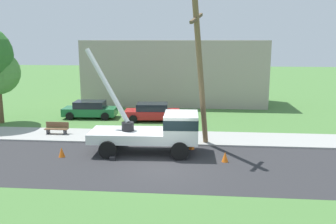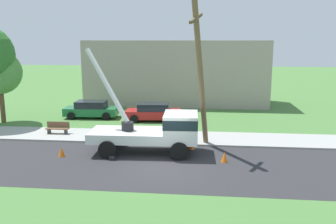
{
  "view_description": "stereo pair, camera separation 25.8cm",
  "coord_description": "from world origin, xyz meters",
  "px_view_note": "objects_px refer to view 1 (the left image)",
  "views": [
    {
      "loc": [
        1.81,
        -17.89,
        6.47
      ],
      "look_at": [
        -0.15,
        3.49,
        2.13
      ],
      "focal_mm": 38.45,
      "sensor_mm": 36.0,
      "label": 1
    },
    {
      "loc": [
        2.07,
        -17.87,
        6.47
      ],
      "look_at": [
        -0.15,
        3.49,
        2.13
      ],
      "focal_mm": 38.45,
      "sensor_mm": 36.0,
      "label": 2
    }
  ],
  "objects_px": {
    "parked_sedan_red": "(152,112)",
    "leaning_utility_pole": "(201,75)",
    "traffic_cone_behind": "(62,152)",
    "parked_sedan_green": "(90,109)",
    "utility_truck": "(159,129)",
    "traffic_cone_ahead": "(225,157)",
    "park_bench": "(57,129)",
    "traffic_cone_curbside": "(192,145)"
  },
  "relations": [
    {
      "from": "utility_truck",
      "to": "park_bench",
      "type": "xyz_separation_m",
      "value": [
        -7.44,
        3.26,
        -0.95
      ]
    },
    {
      "from": "utility_truck",
      "to": "traffic_cone_curbside",
      "type": "relative_size",
      "value": 12.22
    },
    {
      "from": "parked_sedan_red",
      "to": "utility_truck",
      "type": "bearing_deg",
      "value": -79.79
    },
    {
      "from": "parked_sedan_red",
      "to": "park_bench",
      "type": "xyz_separation_m",
      "value": [
        -5.94,
        -5.06,
        -0.25
      ]
    },
    {
      "from": "utility_truck",
      "to": "traffic_cone_behind",
      "type": "xyz_separation_m",
      "value": [
        -5.33,
        -1.28,
        -1.13
      ]
    },
    {
      "from": "utility_truck",
      "to": "leaning_utility_pole",
      "type": "relative_size",
      "value": 0.79
    },
    {
      "from": "utility_truck",
      "to": "parked_sedan_green",
      "type": "bearing_deg",
      "value": 127.52
    },
    {
      "from": "leaning_utility_pole",
      "to": "park_bench",
      "type": "distance_m",
      "value": 10.84
    },
    {
      "from": "parked_sedan_green",
      "to": "parked_sedan_red",
      "type": "distance_m",
      "value": 5.39
    },
    {
      "from": "traffic_cone_ahead",
      "to": "park_bench",
      "type": "bearing_deg",
      "value": 157.92
    },
    {
      "from": "leaning_utility_pole",
      "to": "traffic_cone_ahead",
      "type": "distance_m",
      "value": 4.94
    },
    {
      "from": "utility_truck",
      "to": "park_bench",
      "type": "relative_size",
      "value": 4.28
    },
    {
      "from": "utility_truck",
      "to": "leaning_utility_pole",
      "type": "distance_m",
      "value": 3.97
    },
    {
      "from": "parked_sedan_green",
      "to": "parked_sedan_red",
      "type": "height_order",
      "value": "same"
    },
    {
      "from": "traffic_cone_behind",
      "to": "parked_sedan_red",
      "type": "distance_m",
      "value": 10.34
    },
    {
      "from": "traffic_cone_behind",
      "to": "parked_sedan_green",
      "type": "xyz_separation_m",
      "value": [
        -1.53,
        10.2,
        0.43
      ]
    },
    {
      "from": "traffic_cone_ahead",
      "to": "parked_sedan_red",
      "type": "bearing_deg",
      "value": 118.64
    },
    {
      "from": "traffic_cone_behind",
      "to": "parked_sedan_green",
      "type": "bearing_deg",
      "value": 98.5
    },
    {
      "from": "utility_truck",
      "to": "parked_sedan_green",
      "type": "relative_size",
      "value": 1.53
    },
    {
      "from": "leaning_utility_pole",
      "to": "park_bench",
      "type": "bearing_deg",
      "value": 166.61
    },
    {
      "from": "traffic_cone_curbside",
      "to": "traffic_cone_ahead",
      "type": "bearing_deg",
      "value": -49.06
    },
    {
      "from": "traffic_cone_behind",
      "to": "park_bench",
      "type": "height_order",
      "value": "park_bench"
    },
    {
      "from": "traffic_cone_ahead",
      "to": "traffic_cone_behind",
      "type": "height_order",
      "value": "same"
    },
    {
      "from": "parked_sedan_red",
      "to": "leaning_utility_pole",
      "type": "bearing_deg",
      "value": -62.48
    },
    {
      "from": "leaning_utility_pole",
      "to": "parked_sedan_green",
      "type": "relative_size",
      "value": 1.95
    },
    {
      "from": "traffic_cone_behind",
      "to": "traffic_cone_curbside",
      "type": "bearing_deg",
      "value": 16.54
    },
    {
      "from": "utility_truck",
      "to": "traffic_cone_ahead",
      "type": "distance_m",
      "value": 4.12
    },
    {
      "from": "traffic_cone_curbside",
      "to": "parked_sedan_red",
      "type": "bearing_deg",
      "value": 114.42
    },
    {
      "from": "traffic_cone_curbside",
      "to": "leaning_utility_pole",
      "type": "bearing_deg",
      "value": 7.99
    },
    {
      "from": "traffic_cone_behind",
      "to": "traffic_cone_curbside",
      "type": "relative_size",
      "value": 1.0
    },
    {
      "from": "leaning_utility_pole",
      "to": "parked_sedan_red",
      "type": "bearing_deg",
      "value": 117.52
    },
    {
      "from": "utility_truck",
      "to": "traffic_cone_behind",
      "type": "relative_size",
      "value": 12.22
    },
    {
      "from": "parked_sedan_green",
      "to": "leaning_utility_pole",
      "type": "bearing_deg",
      "value": -40.98
    },
    {
      "from": "leaning_utility_pole",
      "to": "traffic_cone_ahead",
      "type": "xyz_separation_m",
      "value": [
        1.39,
        -2.21,
        -4.19
      ]
    },
    {
      "from": "utility_truck",
      "to": "leaning_utility_pole",
      "type": "height_order",
      "value": "leaning_utility_pole"
    },
    {
      "from": "utility_truck",
      "to": "parked_sedan_red",
      "type": "bearing_deg",
      "value": 100.21
    },
    {
      "from": "traffic_cone_ahead",
      "to": "parked_sedan_red",
      "type": "relative_size",
      "value": 0.12
    },
    {
      "from": "traffic_cone_curbside",
      "to": "traffic_cone_behind",
      "type": "bearing_deg",
      "value": -163.46
    },
    {
      "from": "parked_sedan_green",
      "to": "park_bench",
      "type": "xyz_separation_m",
      "value": [
        -0.59,
        -5.67,
        -0.25
      ]
    },
    {
      "from": "utility_truck",
      "to": "traffic_cone_ahead",
      "type": "xyz_separation_m",
      "value": [
        3.75,
        -1.28,
        -1.13
      ]
    },
    {
      "from": "utility_truck",
      "to": "traffic_cone_curbside",
      "type": "xyz_separation_m",
      "value": [
        1.89,
        0.86,
        -1.13
      ]
    },
    {
      "from": "park_bench",
      "to": "leaning_utility_pole",
      "type": "bearing_deg",
      "value": -13.39
    }
  ]
}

